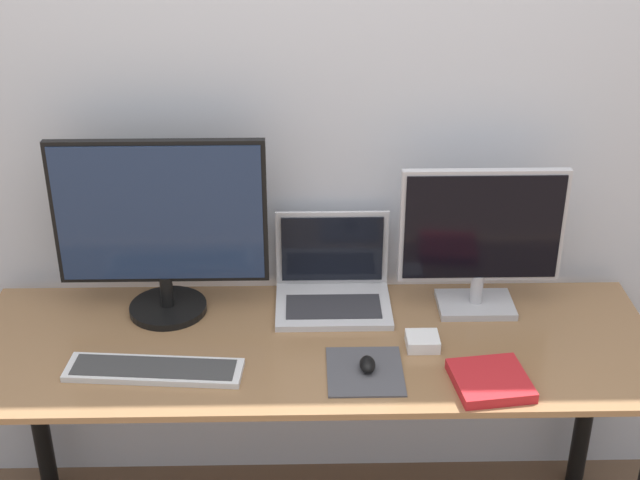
{
  "coord_description": "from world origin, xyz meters",
  "views": [
    {
      "loc": [
        -0.03,
        -1.7,
        2.08
      ],
      "look_at": [
        0.02,
        0.41,
        0.99
      ],
      "focal_mm": 50.0,
      "sensor_mm": 36.0,
      "label": 1
    }
  ],
  "objects_px": {
    "monitor_right": "(481,237)",
    "laptop": "(333,282)",
    "monitor_left": "(161,225)",
    "mouse": "(367,364)",
    "power_brick": "(423,341)",
    "keyboard": "(154,370)",
    "book": "(490,381)"
  },
  "relations": [
    {
      "from": "monitor_left",
      "to": "book",
      "type": "bearing_deg",
      "value": -23.57
    },
    {
      "from": "keyboard",
      "to": "book",
      "type": "distance_m",
      "value": 0.85
    },
    {
      "from": "book",
      "to": "power_brick",
      "type": "bearing_deg",
      "value": 130.38
    },
    {
      "from": "monitor_right",
      "to": "book",
      "type": "bearing_deg",
      "value": -94.2
    },
    {
      "from": "monitor_left",
      "to": "monitor_right",
      "type": "distance_m",
      "value": 0.88
    },
    {
      "from": "monitor_right",
      "to": "laptop",
      "type": "xyz_separation_m",
      "value": [
        -0.41,
        0.05,
        -0.16
      ]
    },
    {
      "from": "monitor_right",
      "to": "laptop",
      "type": "distance_m",
      "value": 0.44
    },
    {
      "from": "monitor_right",
      "to": "laptop",
      "type": "relative_size",
      "value": 1.39
    },
    {
      "from": "monitor_left",
      "to": "keyboard",
      "type": "bearing_deg",
      "value": -89.45
    },
    {
      "from": "book",
      "to": "keyboard",
      "type": "bearing_deg",
      "value": 175.26
    },
    {
      "from": "monitor_left",
      "to": "monitor_right",
      "type": "xyz_separation_m",
      "value": [
        0.88,
        0.0,
        -0.05
      ]
    },
    {
      "from": "laptop",
      "to": "keyboard",
      "type": "bearing_deg",
      "value": -143.32
    },
    {
      "from": "laptop",
      "to": "monitor_right",
      "type": "bearing_deg",
      "value": -6.63
    },
    {
      "from": "monitor_left",
      "to": "mouse",
      "type": "distance_m",
      "value": 0.68
    },
    {
      "from": "monitor_left",
      "to": "laptop",
      "type": "xyz_separation_m",
      "value": [
        0.47,
        0.05,
        -0.21
      ]
    },
    {
      "from": "monitor_right",
      "to": "keyboard",
      "type": "relative_size",
      "value": 0.99
    },
    {
      "from": "monitor_left",
      "to": "mouse",
      "type": "bearing_deg",
      "value": -29.19
    },
    {
      "from": "monitor_left",
      "to": "power_brick",
      "type": "bearing_deg",
      "value": -15.64
    },
    {
      "from": "monitor_right",
      "to": "mouse",
      "type": "distance_m",
      "value": 0.5
    },
    {
      "from": "monitor_right",
      "to": "book",
      "type": "relative_size",
      "value": 2.21
    },
    {
      "from": "monitor_right",
      "to": "keyboard",
      "type": "distance_m",
      "value": 0.95
    },
    {
      "from": "laptop",
      "to": "monitor_left",
      "type": "bearing_deg",
      "value": -174.24
    },
    {
      "from": "laptop",
      "to": "mouse",
      "type": "height_order",
      "value": "laptop"
    },
    {
      "from": "mouse",
      "to": "power_brick",
      "type": "height_order",
      "value": "mouse"
    },
    {
      "from": "monitor_right",
      "to": "laptop",
      "type": "bearing_deg",
      "value": 173.37
    },
    {
      "from": "keyboard",
      "to": "mouse",
      "type": "distance_m",
      "value": 0.55
    },
    {
      "from": "keyboard",
      "to": "power_brick",
      "type": "distance_m",
      "value": 0.71
    },
    {
      "from": "book",
      "to": "laptop",
      "type": "bearing_deg",
      "value": 132.25
    },
    {
      "from": "laptop",
      "to": "keyboard",
      "type": "xyz_separation_m",
      "value": [
        -0.47,
        -0.35,
        -0.05
      ]
    },
    {
      "from": "monitor_right",
      "to": "mouse",
      "type": "relative_size",
      "value": 6.92
    },
    {
      "from": "monitor_right",
      "to": "power_brick",
      "type": "relative_size",
      "value": 5.23
    },
    {
      "from": "monitor_right",
      "to": "mouse",
      "type": "xyz_separation_m",
      "value": [
        -0.33,
        -0.31,
        -0.2
      ]
    }
  ]
}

